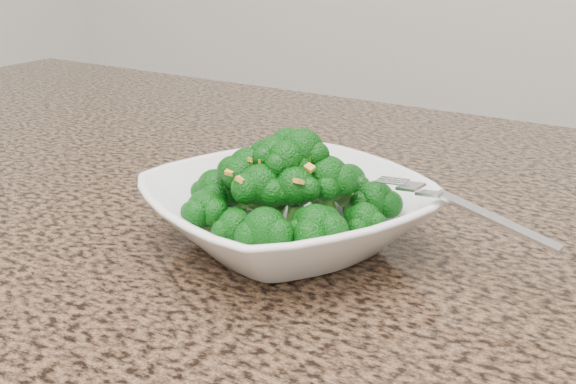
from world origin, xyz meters
The scene contains 5 objects.
granite_counter centered at (0.00, 0.30, 0.89)m, with size 1.64×1.04×0.03m, color brown.
bowl centered at (0.16, 0.26, 0.93)m, with size 0.24×0.24×0.06m, color white.
broccoli_pile centered at (0.16, 0.26, 0.99)m, with size 0.21×0.21×0.07m, color #09500B, non-canonical shape.
garlic_topping centered at (0.16, 0.26, 1.03)m, with size 0.13×0.13×0.01m, color gold, non-canonical shape.
fork centered at (0.28, 0.29, 0.96)m, with size 0.17×0.03×0.01m, color silver, non-canonical shape.
Camera 1 is at (0.47, -0.23, 1.16)m, focal length 45.00 mm.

